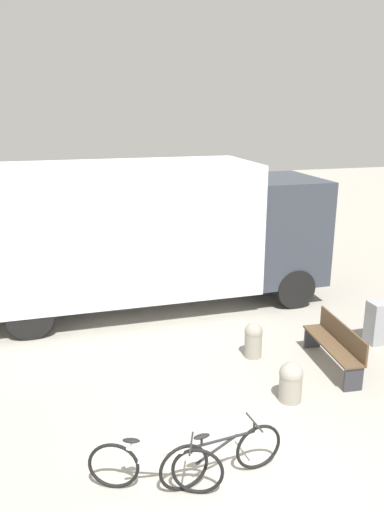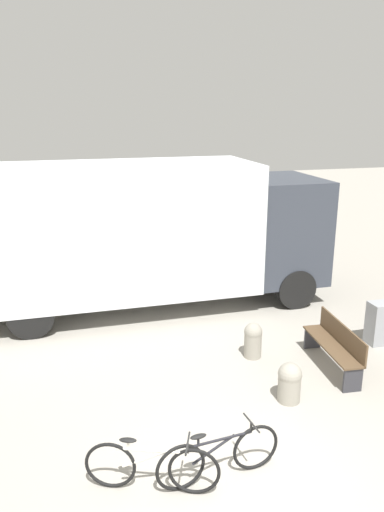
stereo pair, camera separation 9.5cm
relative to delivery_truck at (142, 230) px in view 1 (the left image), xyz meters
The scene contains 8 objects.
ground_plane 6.74m from the delivery_truck, 88.75° to the right, with size 60.00×60.00×0.00m, color gray.
delivery_truck is the anchor object (origin of this frame).
park_bench 5.07m from the delivery_truck, 53.79° to the right, with size 0.53×1.78×0.87m.
bicycle_near 6.37m from the delivery_truck, 99.24° to the right, with size 1.63×0.70×0.75m.
bicycle_middle 6.32m from the delivery_truck, 91.05° to the right, with size 1.73×0.44×0.75m.
bollard_near_bench 5.20m from the delivery_truck, 71.47° to the right, with size 0.40×0.40×0.68m.
bollard_far_bench 3.82m from the delivery_truck, 63.38° to the right, with size 0.35×0.35×0.70m.
utility_box 5.62m from the delivery_truck, 36.98° to the right, with size 0.56×0.37×0.89m.
Camera 1 is at (-2.11, -4.79, 4.69)m, focal length 35.00 mm.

